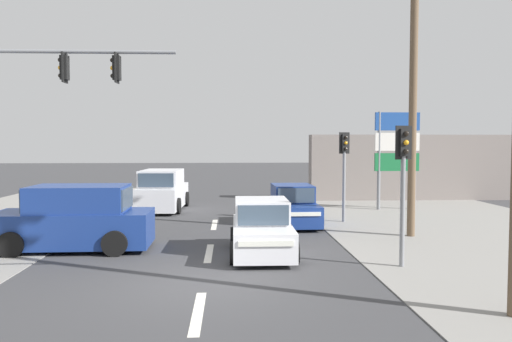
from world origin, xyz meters
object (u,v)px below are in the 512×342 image
object	(u,v)px
utility_pole_midground_right	(413,87)
suv_kerbside_parked	(162,191)
pedestal_signal_far_median	(344,161)
pedestal_signal_right_kerb	(403,172)
traffic_signal_mast	(37,107)
shopping_plaza_sign	(397,146)
suv_oncoming_near	(75,220)
hatchback_receding_far	(293,207)
hatchback_oncoming_mid	(262,229)

from	to	relation	value
utility_pole_midground_right	suv_kerbside_parked	size ratio (longest dim) A/B	2.05
pedestal_signal_far_median	suv_kerbside_parked	world-z (taller)	pedestal_signal_far_median
utility_pole_midground_right	pedestal_signal_right_kerb	world-z (taller)	utility_pole_midground_right
traffic_signal_mast	shopping_plaza_sign	size ratio (longest dim) A/B	1.30
suv_oncoming_near	suv_kerbside_parked	bearing A→B (deg)	81.08
traffic_signal_mast	suv_oncoming_near	size ratio (longest dim) A/B	1.32
traffic_signal_mast	pedestal_signal_right_kerb	world-z (taller)	traffic_signal_mast
hatchback_receding_far	suv_oncoming_near	distance (m)	8.11
pedestal_signal_far_median	shopping_plaza_sign	bearing A→B (deg)	47.11
traffic_signal_mast	hatchback_oncoming_mid	size ratio (longest dim) A/B	1.64
pedestal_signal_right_kerb	pedestal_signal_far_median	distance (m)	7.23
suv_kerbside_parked	suv_oncoming_near	xyz separation A→B (m)	(-1.37, -8.73, 0.00)
pedestal_signal_far_median	hatchback_receding_far	world-z (taller)	pedestal_signal_far_median
pedestal_signal_far_median	suv_oncoming_near	bearing A→B (deg)	-152.53
hatchback_receding_far	suv_kerbside_parked	bearing A→B (deg)	140.79
pedestal_signal_right_kerb	suv_kerbside_parked	world-z (taller)	pedestal_signal_right_kerb
traffic_signal_mast	suv_kerbside_parked	size ratio (longest dim) A/B	1.30
utility_pole_midground_right	pedestal_signal_right_kerb	distance (m)	5.11
shopping_plaza_sign	suv_oncoming_near	xyz separation A→B (m)	(-12.37, -8.28, -2.10)
pedestal_signal_far_median	suv_oncoming_near	distance (m)	10.31
suv_kerbside_parked	utility_pole_midground_right	bearing A→B (deg)	-37.98
utility_pole_midground_right	hatchback_receding_far	distance (m)	6.20
pedestal_signal_right_kerb	shopping_plaza_sign	bearing A→B (deg)	71.97
pedestal_signal_right_kerb	hatchback_receding_far	world-z (taller)	pedestal_signal_right_kerb
pedestal_signal_right_kerb	shopping_plaza_sign	xyz separation A→B (m)	(3.52, 10.81, 0.57)
hatchback_receding_far	suv_kerbside_parked	size ratio (longest dim) A/B	0.80
shopping_plaza_sign	hatchback_receding_far	world-z (taller)	shopping_plaza_sign
shopping_plaza_sign	suv_kerbside_parked	bearing A→B (deg)	177.67
shopping_plaza_sign	suv_oncoming_near	distance (m)	15.03
suv_oncoming_near	hatchback_oncoming_mid	world-z (taller)	suv_oncoming_near
shopping_plaza_sign	suv_kerbside_parked	world-z (taller)	shopping_plaza_sign
suv_kerbside_parked	pedestal_signal_right_kerb	bearing A→B (deg)	-56.40
hatchback_receding_far	pedestal_signal_right_kerb	bearing A→B (deg)	-74.18
traffic_signal_mast	hatchback_oncoming_mid	bearing A→B (deg)	-5.03
pedestal_signal_right_kerb	pedestal_signal_far_median	bearing A→B (deg)	88.48
hatchback_receding_far	suv_kerbside_parked	distance (m)	7.20
hatchback_receding_far	hatchback_oncoming_mid	bearing A→B (deg)	-106.93
pedestal_signal_far_median	traffic_signal_mast	bearing A→B (deg)	-153.42
pedestal_signal_right_kerb	hatchback_oncoming_mid	world-z (taller)	pedestal_signal_right_kerb
pedestal_signal_far_median	hatchback_receding_far	bearing A→B (deg)	-165.97
utility_pole_midground_right	pedestal_signal_far_median	xyz separation A→B (m)	(-1.54, 3.16, -2.56)
traffic_signal_mast	pedestal_signal_right_kerb	distance (m)	10.15
hatchback_receding_far	hatchback_oncoming_mid	distance (m)	5.23
utility_pole_midground_right	suv_kerbside_parked	bearing A→B (deg)	142.02
pedestal_signal_right_kerb	pedestal_signal_far_median	xyz separation A→B (m)	(0.19, 7.23, 0.00)
traffic_signal_mast	hatchback_oncoming_mid	xyz separation A→B (m)	(6.32, -0.56, -3.44)
pedestal_signal_right_kerb	suv_kerbside_parked	distance (m)	13.61
utility_pole_midground_right	suv_kerbside_parked	world-z (taller)	utility_pole_midground_right
utility_pole_midground_right	suv_oncoming_near	world-z (taller)	utility_pole_midground_right
traffic_signal_mast	shopping_plaza_sign	bearing A→B (deg)	32.81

